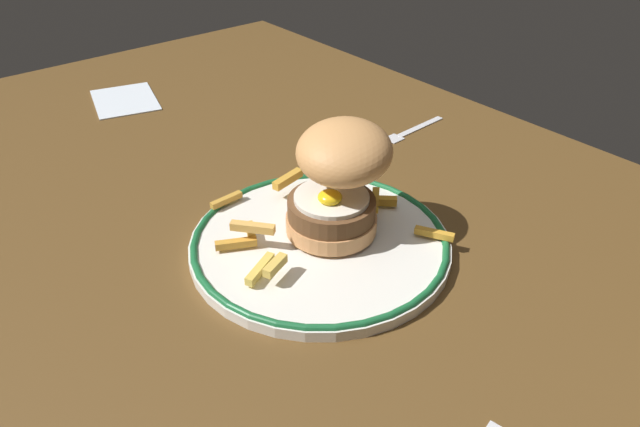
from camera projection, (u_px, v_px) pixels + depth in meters
The scene contains 6 objects.
ground_plane at pixel (263, 261), 67.07cm from camera, with size 145.40×101.56×4.00cm, color brown.
dinner_plate at pixel (320, 242), 65.30cm from camera, with size 28.58×28.58×1.60cm.
burger at pixel (339, 178), 63.20cm from camera, with size 14.70×14.89×12.64cm.
fries_pile at pixel (302, 219), 66.01cm from camera, with size 22.87×22.24×2.67cm.
fork at pixel (409, 131), 89.82cm from camera, with size 2.32×14.45×0.36cm.
napkin at pixel (125, 100), 99.91cm from camera, with size 12.98×9.84×0.40cm, color silver.
Camera 1 is at (44.81, -28.67, 39.69)cm, focal length 33.36 mm.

